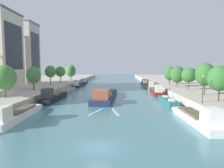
# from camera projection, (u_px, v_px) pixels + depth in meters

# --- Properties ---
(ground_plane) EXTENTS (400.00, 400.00, 0.00)m
(ground_plane) POSITION_uv_depth(u_px,v_px,m) (98.00, 147.00, 20.62)
(ground_plane) COLOR teal
(quay_left) EXTENTS (36.00, 170.00, 1.94)m
(quay_left) POSITION_uv_depth(u_px,v_px,m) (24.00, 86.00, 76.22)
(quay_left) COLOR #B7AD9E
(quay_left) RESTS_ON ground
(quay_right) EXTENTS (36.00, 170.00, 1.94)m
(quay_right) POSITION_uv_depth(u_px,v_px,m) (202.00, 86.00, 74.37)
(quay_right) COLOR #B7AD9E
(quay_right) RESTS_ON ground
(barge_midriver) EXTENTS (6.03, 24.66, 3.21)m
(barge_midriver) POSITION_uv_depth(u_px,v_px,m) (105.00, 95.00, 51.54)
(barge_midriver) COLOR #1E284C
(barge_midriver) RESTS_ON ground
(wake_behind_barge) EXTENTS (5.59, 6.06, 0.03)m
(wake_behind_barge) POSITION_uv_depth(u_px,v_px,m) (106.00, 112.00, 36.68)
(wake_behind_barge) COLOR silver
(wake_behind_barge) RESTS_ON ground
(moored_boat_left_lone) EXTENTS (3.00, 15.28, 3.01)m
(moored_boat_left_lone) POSITION_uv_depth(u_px,v_px,m) (17.00, 114.00, 31.08)
(moored_boat_left_lone) COLOR silver
(moored_boat_left_lone) RESTS_ON ground
(moored_boat_left_midway) EXTENTS (2.73, 14.84, 3.57)m
(moored_boat_left_midway) POSITION_uv_depth(u_px,v_px,m) (54.00, 97.00, 48.55)
(moored_boat_left_midway) COLOR black
(moored_boat_left_midway) RESTS_ON ground
(moored_boat_left_second) EXTENTS (2.73, 11.81, 2.10)m
(moored_boat_left_second) POSITION_uv_depth(u_px,v_px,m) (69.00, 90.00, 65.69)
(moored_boat_left_second) COLOR gray
(moored_boat_left_second) RESTS_ON ground
(moored_boat_left_downstream) EXTENTS (2.15, 12.12, 3.23)m
(moored_boat_left_downstream) POSITION_uv_depth(u_px,v_px,m) (78.00, 85.00, 80.24)
(moored_boat_left_downstream) COLOR black
(moored_boat_left_downstream) RESTS_ON ground
(moored_boat_left_far) EXTENTS (2.28, 12.55, 2.55)m
(moored_boat_left_far) POSITION_uv_depth(u_px,v_px,m) (84.00, 82.00, 94.15)
(moored_boat_left_far) COLOR black
(moored_boat_left_far) RESTS_ON ground
(moored_boat_right_end) EXTENTS (3.28, 14.67, 3.12)m
(moored_boat_right_end) POSITION_uv_depth(u_px,v_px,m) (198.00, 118.00, 29.08)
(moored_boat_right_end) COLOR silver
(moored_boat_right_end) RESTS_ON ground
(moored_boat_right_lone) EXTENTS (2.22, 12.06, 2.07)m
(moored_boat_right_lone) POSITION_uv_depth(u_px,v_px,m) (168.00, 100.00, 46.01)
(moored_boat_right_lone) COLOR #23666B
(moored_boat_right_lone) RESTS_ON ground
(moored_boat_right_gap_after) EXTENTS (3.10, 13.14, 3.26)m
(moored_boat_right_gap_after) POSITION_uv_depth(u_px,v_px,m) (157.00, 91.00, 59.61)
(moored_boat_right_gap_after) COLOR maroon
(moored_boat_right_gap_after) RESTS_ON ground
(moored_boat_right_midway) EXTENTS (2.72, 13.91, 3.34)m
(moored_boat_right_midway) POSITION_uv_depth(u_px,v_px,m) (149.00, 86.00, 75.14)
(moored_boat_right_midway) COLOR gray
(moored_boat_right_midway) RESTS_ON ground
(moored_boat_right_second) EXTENTS (2.10, 10.54, 2.46)m
(moored_boat_right_second) POSITION_uv_depth(u_px,v_px,m) (144.00, 83.00, 91.22)
(moored_boat_right_second) COLOR #1E284C
(moored_boat_right_second) RESTS_ON ground
(tree_left_end_of_row) EXTENTS (4.79, 4.79, 6.90)m
(tree_left_end_of_row) POSITION_uv_depth(u_px,v_px,m) (4.00, 77.00, 40.72)
(tree_left_end_of_row) COLOR brown
(tree_left_end_of_row) RESTS_ON quay_left
(tree_left_far) EXTENTS (3.79, 3.79, 6.54)m
(tree_left_far) POSITION_uv_depth(u_px,v_px,m) (33.00, 75.00, 54.72)
(tree_left_far) COLOR brown
(tree_left_far) RESTS_ON quay_left
(tree_left_midway) EXTENTS (3.79, 3.79, 6.86)m
(tree_left_midway) POSITION_uv_depth(u_px,v_px,m) (50.00, 72.00, 68.83)
(tree_left_midway) COLOR brown
(tree_left_midway) RESTS_ON quay_left
(tree_left_distant) EXTENTS (3.97, 3.97, 6.53)m
(tree_left_distant) POSITION_uv_depth(u_px,v_px,m) (60.00, 72.00, 80.99)
(tree_left_distant) COLOR brown
(tree_left_distant) RESTS_ON quay_left
(tree_left_past_mid) EXTENTS (4.73, 4.73, 7.45)m
(tree_left_past_mid) POSITION_uv_depth(u_px,v_px,m) (71.00, 71.00, 94.85)
(tree_left_past_mid) COLOR brown
(tree_left_past_mid) RESTS_ON quay_left
(tree_right_midway) EXTENTS (4.39, 4.39, 6.69)m
(tree_right_midway) POSITION_uv_depth(u_px,v_px,m) (219.00, 78.00, 36.90)
(tree_right_midway) COLOR brown
(tree_right_midway) RESTS_ON quay_right
(tree_right_nearest) EXTENTS (4.29, 4.29, 7.37)m
(tree_right_nearest) POSITION_uv_depth(u_px,v_px,m) (205.00, 74.00, 44.69)
(tree_right_nearest) COLOR brown
(tree_right_nearest) RESTS_ON quay_right
(tree_right_third) EXTENTS (4.17, 4.17, 6.27)m
(tree_right_third) POSITION_uv_depth(u_px,v_px,m) (189.00, 75.00, 55.02)
(tree_right_third) COLOR brown
(tree_right_third) RESTS_ON quay_right
(tree_right_distant) EXTENTS (4.61, 4.61, 6.63)m
(tree_right_distant) POSITION_uv_depth(u_px,v_px,m) (177.00, 75.00, 63.50)
(tree_right_distant) COLOR brown
(tree_right_distant) RESTS_ON quay_right
(tree_right_by_lamp) EXTENTS (4.05, 4.05, 6.62)m
(tree_right_by_lamp) POSITION_uv_depth(u_px,v_px,m) (170.00, 73.00, 72.76)
(tree_right_by_lamp) COLOR brown
(tree_right_by_lamp) RESTS_ON quay_right
(lamppost_right_bank) EXTENTS (0.28, 0.28, 4.87)m
(lamppost_right_bank) POSITION_uv_depth(u_px,v_px,m) (203.00, 88.00, 35.37)
(lamppost_right_bank) COLOR black
(lamppost_right_bank) RESTS_ON quay_right
(building_left_tall) EXTENTS (13.63, 9.77, 23.14)m
(building_left_tall) POSITION_uv_depth(u_px,v_px,m) (18.00, 53.00, 75.39)
(building_left_tall) COLOR #BCB2A8
(building_left_tall) RESTS_ON quay_left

